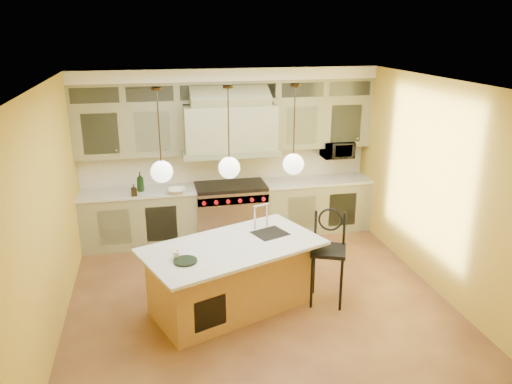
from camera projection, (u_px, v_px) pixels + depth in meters
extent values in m
plane|color=#56311D|center=(257.00, 297.00, 6.85)|extent=(5.00, 5.00, 0.00)
plane|color=white|center=(257.00, 82.00, 5.93)|extent=(5.00, 5.00, 0.00)
plane|color=gold|center=(227.00, 152.00, 8.71)|extent=(5.00, 0.00, 5.00)
plane|color=gold|center=(322.00, 295.00, 4.07)|extent=(5.00, 0.00, 5.00)
plane|color=gold|center=(50.00, 212.00, 5.89)|extent=(0.00, 5.00, 5.00)
plane|color=gold|center=(434.00, 185.00, 6.89)|extent=(0.00, 5.00, 5.00)
cube|color=gray|center=(140.00, 218.00, 8.41)|extent=(1.90, 0.65, 0.90)
cube|color=gray|center=(315.00, 205.00, 9.03)|extent=(1.90, 0.65, 0.90)
cube|color=silver|center=(138.00, 192.00, 8.26)|extent=(1.90, 0.68, 0.04)
cube|color=silver|center=(316.00, 180.00, 8.88)|extent=(1.90, 0.68, 0.04)
cube|color=beige|center=(227.00, 165.00, 8.76)|extent=(5.00, 0.04, 0.56)
cube|color=gray|center=(129.00, 131.00, 8.07)|extent=(1.75, 0.35, 0.85)
cube|color=gray|center=(319.00, 123.00, 8.72)|extent=(1.75, 0.35, 0.85)
cube|color=gray|center=(229.00, 127.00, 8.22)|extent=(1.50, 0.70, 0.75)
cube|color=#717959|center=(230.00, 151.00, 8.35)|extent=(1.60, 0.76, 0.10)
cube|color=#333833|center=(227.00, 91.00, 8.20)|extent=(5.00, 0.35, 0.35)
cube|color=white|center=(227.00, 74.00, 8.10)|extent=(5.00, 0.47, 0.20)
cube|color=silver|center=(231.00, 212.00, 8.70)|extent=(1.20, 0.70, 0.90)
cube|color=black|center=(230.00, 186.00, 8.55)|extent=(1.20, 0.70, 0.06)
cube|color=silver|center=(234.00, 200.00, 8.30)|extent=(1.20, 0.06, 0.14)
cube|color=olive|center=(231.00, 278.00, 6.46)|extent=(2.17, 1.58, 0.88)
cube|color=silver|center=(233.00, 247.00, 6.27)|extent=(2.49, 1.91, 0.04)
cube|color=black|center=(270.00, 235.00, 6.63)|extent=(0.53, 0.50, 0.05)
cylinder|color=black|center=(312.00, 282.00, 6.49)|extent=(0.04, 0.04, 0.73)
cylinder|color=black|center=(341.00, 285.00, 6.42)|extent=(0.04, 0.04, 0.73)
cylinder|color=black|center=(314.00, 269.00, 6.84)|extent=(0.04, 0.04, 0.73)
cylinder|color=black|center=(342.00, 271.00, 6.78)|extent=(0.04, 0.04, 0.73)
cube|color=black|center=(328.00, 250.00, 6.51)|extent=(0.58, 0.58, 0.05)
torus|color=black|center=(330.00, 220.00, 6.57)|extent=(0.31, 0.15, 0.32)
imported|color=black|center=(337.00, 149.00, 8.86)|extent=(0.54, 0.37, 0.30)
imported|color=black|center=(140.00, 182.00, 8.20)|extent=(0.14, 0.14, 0.32)
imported|color=black|center=(134.00, 190.00, 7.98)|extent=(0.10, 0.10, 0.19)
imported|color=white|center=(177.00, 191.00, 8.14)|extent=(0.32, 0.32, 0.07)
imported|color=white|center=(176.00, 255.00, 5.90)|extent=(0.10, 0.10, 0.09)
cylinder|color=#2D2319|center=(157.00, 88.00, 5.52)|extent=(0.12, 0.12, 0.03)
cylinder|color=#2D2319|center=(159.00, 128.00, 5.66)|extent=(0.02, 0.02, 0.93)
sphere|color=white|center=(162.00, 172.00, 5.83)|extent=(0.26, 0.26, 0.26)
cylinder|color=#2D2319|center=(228.00, 87.00, 5.68)|extent=(0.12, 0.12, 0.03)
cylinder|color=#2D2319|center=(229.00, 125.00, 5.82)|extent=(0.02, 0.02, 0.93)
sphere|color=white|center=(229.00, 168.00, 5.99)|extent=(0.26, 0.26, 0.26)
cylinder|color=#2D2319|center=(295.00, 85.00, 5.84)|extent=(0.12, 0.12, 0.03)
cylinder|color=#2D2319|center=(294.00, 123.00, 5.98)|extent=(0.02, 0.02, 0.93)
sphere|color=white|center=(293.00, 164.00, 6.14)|extent=(0.26, 0.26, 0.26)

